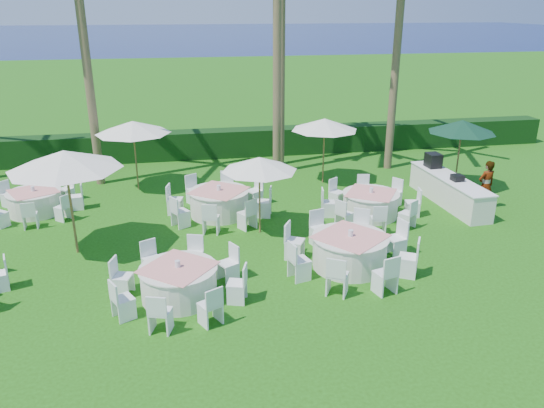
{
  "coord_description": "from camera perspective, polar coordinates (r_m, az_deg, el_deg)",
  "views": [
    {
      "loc": [
        -0.55,
        -11.32,
        6.49
      ],
      "look_at": [
        1.94,
        2.16,
        1.3
      ],
      "focal_mm": 35.0,
      "sensor_mm": 36.0,
      "label": 1
    }
  ],
  "objects": [
    {
      "name": "ocean",
      "position": [
        113.51,
        -10.68,
        17.14
      ],
      "size": [
        260.0,
        260.0,
        0.0
      ],
      "primitive_type": "plane",
      "color": "#07114B",
      "rests_on": "ground"
    },
    {
      "name": "hedge",
      "position": [
        24.06,
        -8.91,
        6.32
      ],
      "size": [
        34.0,
        1.0,
        1.2
      ],
      "primitive_type": "cube",
      "color": "black",
      "rests_on": "ground"
    },
    {
      "name": "palm_d",
      "position": [
        22.09,
        1.0,
        16.89
      ],
      "size": [
        4.41,
        4.03,
        9.09
      ],
      "color": "brown",
      "rests_on": "ground"
    },
    {
      "name": "buffet_table",
      "position": [
        19.25,
        18.44,
        1.55
      ],
      "size": [
        1.06,
        4.15,
        1.46
      ],
      "color": "silver",
      "rests_on": "ground"
    },
    {
      "name": "banquet_table_b",
      "position": [
        12.68,
        -9.99,
        -8.22
      ],
      "size": [
        3.16,
        3.16,
        0.96
      ],
      "color": "silver",
      "rests_on": "ground"
    },
    {
      "name": "palm_c",
      "position": [
        20.88,
        0.55,
        18.01
      ],
      "size": [
        4.3,
        4.33,
        10.05
      ],
      "color": "brown",
      "rests_on": "ground"
    },
    {
      "name": "umbrella_d",
      "position": [
        20.06,
        5.68,
        8.52
      ],
      "size": [
        2.52,
        2.52,
        2.5
      ],
      "color": "brown",
      "rests_on": "ground"
    },
    {
      "name": "umbrella_a",
      "position": [
        14.9,
        -21.42,
        4.43
      ],
      "size": [
        2.98,
        2.98,
        2.93
      ],
      "color": "brown",
      "rests_on": "ground"
    },
    {
      "name": "banquet_table_d",
      "position": [
        19.09,
        -24.15,
        0.26
      ],
      "size": [
        3.04,
        3.04,
        0.92
      ],
      "color": "silver",
      "rests_on": "ground"
    },
    {
      "name": "banquet_table_c",
      "position": [
        14.02,
        8.36,
        -4.97
      ],
      "size": [
        3.46,
        3.46,
        1.04
      ],
      "color": "silver",
      "rests_on": "ground"
    },
    {
      "name": "staff_person",
      "position": [
        18.93,
        22.02,
        1.85
      ],
      "size": [
        0.69,
        0.52,
        1.7
      ],
      "primitive_type": "imported",
      "rotation": [
        0.0,
        0.0,
        3.33
      ],
      "color": "gray",
      "rests_on": "ground"
    },
    {
      "name": "palm_e",
      "position": [
        22.1,
        13.26,
        15.54
      ],
      "size": [
        4.16,
        4.4,
        8.47
      ],
      "color": "brown",
      "rests_on": "ground"
    },
    {
      "name": "banquet_table_e",
      "position": [
        17.32,
        -5.69,
        0.22
      ],
      "size": [
        3.39,
        3.39,
        1.02
      ],
      "color": "silver",
      "rests_on": "ground"
    },
    {
      "name": "umbrella_green",
      "position": [
        20.33,
        19.78,
        7.86
      ],
      "size": [
        2.41,
        2.41,
        2.61
      ],
      "color": "brown",
      "rests_on": "ground"
    },
    {
      "name": "ground",
      "position": [
        13.06,
        -6.76,
        -9.22
      ],
      "size": [
        120.0,
        120.0,
        0.0
      ],
      "primitive_type": "plane",
      "color": "#1E4F0D",
      "rests_on": "ground"
    },
    {
      "name": "banquet_table_f",
      "position": [
        17.46,
        10.53,
        0.04
      ],
      "size": [
        3.2,
        3.2,
        0.96
      ],
      "color": "silver",
      "rests_on": "ground"
    },
    {
      "name": "palm_b",
      "position": [
        20.58,
        -19.38,
        14.65
      ],
      "size": [
        4.21,
        4.39,
        8.5
      ],
      "color": "brown",
      "rests_on": "ground"
    },
    {
      "name": "umbrella_c",
      "position": [
        19.8,
        -14.74,
        7.99
      ],
      "size": [
        2.7,
        2.7,
        2.57
      ],
      "color": "brown",
      "rests_on": "ground"
    },
    {
      "name": "umbrella_b",
      "position": [
        15.35,
        -1.37,
        4.31
      ],
      "size": [
        2.23,
        2.23,
        2.36
      ],
      "color": "brown",
      "rests_on": "ground"
    }
  ]
}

